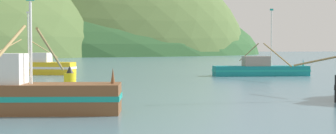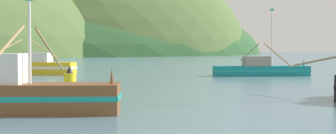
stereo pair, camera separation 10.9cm
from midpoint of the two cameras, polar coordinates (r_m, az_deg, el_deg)
hill_far_right at (r=222.46m, az=-16.94°, el=1.53°), size 214.58×171.66×60.33m
hill_far_center at (r=199.73m, az=-11.25°, el=1.51°), size 144.15×115.32×91.40m
fishing_boat_teal at (r=48.92m, az=11.12°, el=-0.25°), size 10.02×17.63×6.91m
fishing_boat_yellow at (r=53.05m, az=-16.91°, el=0.01°), size 10.92×15.73×6.83m
fishing_boat_brown at (r=21.59m, az=-16.85°, el=-3.17°), size 8.11×14.23×5.18m
channel_buoy at (r=32.34m, az=-11.97°, el=-1.59°), size 0.82×0.82×1.69m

